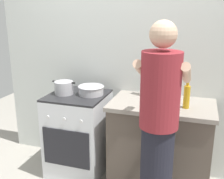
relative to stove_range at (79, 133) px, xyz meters
The scene contains 8 objects.
back_wall 1.03m from the stove_range, 32.64° to the left, with size 3.20×0.10×2.50m.
countertop 0.90m from the stove_range, ahead, with size 1.00×0.60×0.90m.
stove_range is the anchor object (origin of this frame).
pot 0.54m from the stove_range, behind, with size 0.26×0.20×0.14m.
mixing_bowl 0.52m from the stove_range, 20.48° to the left, with size 0.28×0.28×0.09m.
utensil_crock 0.90m from the stove_range, 16.61° to the left, with size 0.10×0.10×0.33m.
oil_bottle 1.26m from the stove_range, ahead, with size 0.06×0.06×0.26m.
person 1.17m from the stove_range, 30.08° to the right, with size 0.41×0.50×1.70m.
Camera 1 is at (0.85, -2.34, 1.76)m, focal length 43.41 mm.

